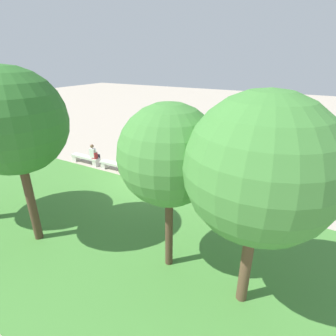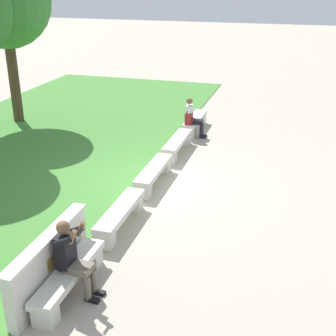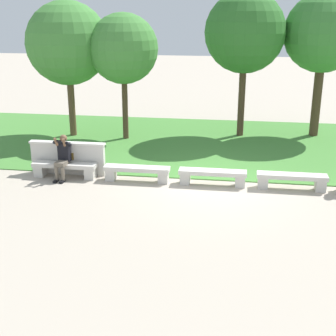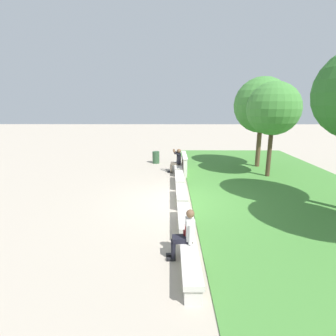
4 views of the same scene
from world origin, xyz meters
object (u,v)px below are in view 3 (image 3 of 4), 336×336
tree_behind_wall (324,33)px  tree_left_background (245,33)px  tree_far_back (68,44)px  bench_near (137,171)px  bench_far (292,179)px  person_photographer (63,155)px  tree_right_background (123,49)px  bench_mid (212,175)px  bench_main (65,168)px

tree_behind_wall → tree_left_background: size_ratio=0.99×
tree_left_background → tree_far_back: size_ratio=1.07×
bench_near → tree_far_back: (-3.65, 4.80, 3.30)m
bench_far → tree_behind_wall: size_ratio=0.35×
person_photographer → tree_left_background: size_ratio=0.24×
bench_near → tree_right_background: bearing=107.3°
bench_near → bench_mid: same height
tree_behind_wall → tree_right_background: size_ratio=1.16×
bench_main → bench_mid: (4.45, 0.00, 0.00)m
bench_near → bench_far: same height
bench_mid → person_photographer: 4.47m
bench_main → bench_far: 6.67m
bench_near → tree_behind_wall: (5.91, 6.20, 3.67)m
bench_mid → person_photographer: person_photographer is taller
bench_far → tree_right_background: bearing=141.8°
person_photographer → tree_right_background: size_ratio=0.28×
tree_behind_wall → tree_right_background: bearing=-167.9°
bench_near → tree_far_back: bearing=127.2°
person_photographer → tree_behind_wall: tree_behind_wall is taller
bench_mid → tree_left_background: size_ratio=0.35×
tree_left_background → bench_near: bearing=-117.4°
bench_mid → tree_far_back: bearing=140.7°
bench_near → bench_far: bearing=0.0°
bench_mid → tree_left_background: bearing=82.5°
bench_mid → tree_behind_wall: tree_behind_wall is taller
tree_behind_wall → tree_far_back: 9.66m
bench_mid → tree_right_background: size_ratio=0.41×
person_photographer → tree_right_background: tree_right_background is taller
bench_main → tree_right_background: 5.65m
bench_far → tree_far_back: (-8.10, 4.80, 3.30)m
bench_main → bench_near: (2.22, 0.00, 0.00)m
bench_far → tree_behind_wall: bearing=76.7°
bench_mid → tree_right_background: 6.68m
tree_behind_wall → tree_right_background: (-7.35, -1.57, -0.53)m
bench_main → bench_far: size_ratio=1.00×
person_photographer → tree_behind_wall: bearing=37.7°
tree_behind_wall → tree_left_background: bearing=-171.6°
bench_near → bench_mid: bearing=0.0°
bench_main → tree_far_back: bearing=106.5°
tree_far_back → person_photographer: bearing=-73.7°
bench_main → tree_behind_wall: (8.13, 6.20, 3.67)m
bench_far → tree_left_background: size_ratio=0.35×
bench_near → tree_right_background: size_ratio=0.41×
bench_near → person_photographer: person_photographer is taller
tree_behind_wall → tree_left_background: tree_left_background is taller
bench_mid → tree_far_back: tree_far_back is taller
person_photographer → tree_left_background: bearing=48.3°
bench_mid → tree_behind_wall: (3.68, 6.20, 3.67)m
bench_main → tree_left_background: bearing=47.9°
bench_near → tree_right_background: tree_right_background is taller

